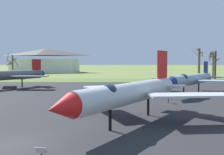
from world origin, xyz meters
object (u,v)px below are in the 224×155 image
object	(u,v)px
jet_fighter_front_right	(4,75)
info_placard_rear_left	(41,154)
info_placard_front_left	(168,98)
jet_fighter_rear_left	(130,93)
visitor_building	(46,61)
jet_fighter_front_left	(191,79)

from	to	relation	value
jet_fighter_front_right	info_placard_rear_left	bearing A→B (deg)	-65.08
info_placard_front_left	jet_fighter_rear_left	size ratio (longest dim) A/B	0.06
visitor_building	jet_fighter_front_left	bearing A→B (deg)	-62.04
jet_fighter_front_left	info_placard_front_left	distance (m)	8.97
jet_fighter_rear_left	info_placard_rear_left	xyz separation A→B (m)	(-4.27, -8.49, -1.69)
jet_fighter_rear_left	visitor_building	world-z (taller)	visitor_building
jet_fighter_rear_left	info_placard_front_left	bearing A→B (deg)	64.02
jet_fighter_front_left	visitor_building	size ratio (longest dim) A/B	0.50
info_placard_front_left	jet_fighter_rear_left	world-z (taller)	jet_fighter_rear_left
info_placard_rear_left	visitor_building	bearing A→B (deg)	104.57
jet_fighter_front_left	jet_fighter_front_right	bearing A→B (deg)	165.96
jet_fighter_front_right	jet_fighter_rear_left	distance (m)	30.99
jet_fighter_front_left	info_placard_rear_left	size ratio (longest dim) A/B	14.72
jet_fighter_front_right	visitor_building	size ratio (longest dim) A/B	0.53
jet_fighter_front_left	jet_fighter_rear_left	distance (m)	19.28
jet_fighter_front_right	jet_fighter_rear_left	size ratio (longest dim) A/B	1.00
jet_fighter_rear_left	visitor_building	bearing A→B (deg)	108.33
jet_fighter_front_left	jet_fighter_rear_left	size ratio (longest dim) A/B	0.94
info_placard_front_left	jet_fighter_front_right	xyz separation A→B (m)	(-24.01, 14.75, 1.69)
info_placard_front_left	jet_fighter_front_right	distance (m)	28.23
info_placard_rear_left	visitor_building	size ratio (longest dim) A/B	0.03
jet_fighter_front_left	info_placard_rear_left	bearing A→B (deg)	-117.55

